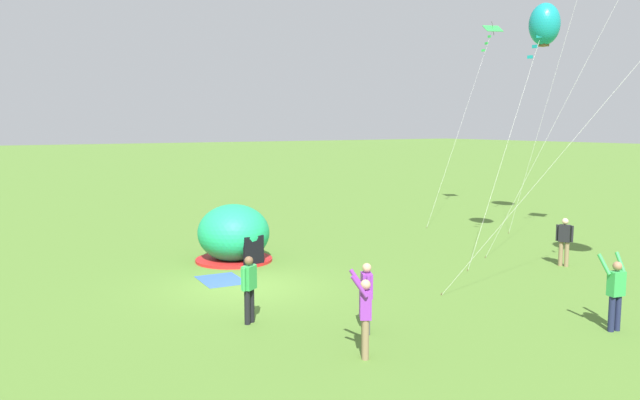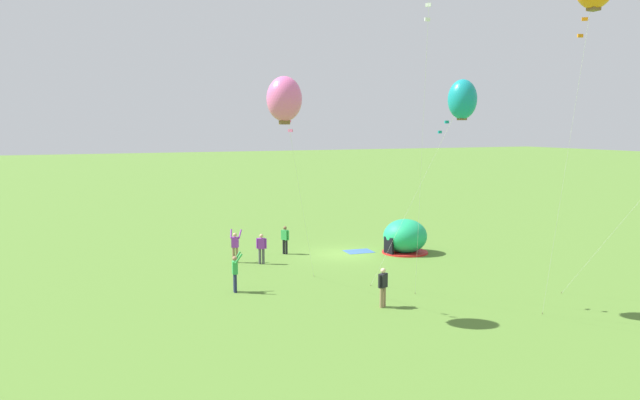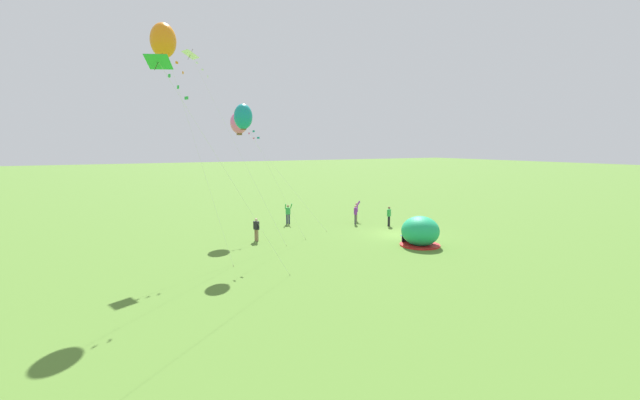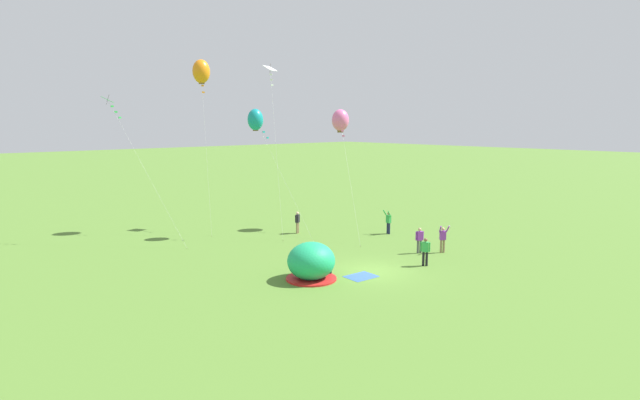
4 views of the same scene
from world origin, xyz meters
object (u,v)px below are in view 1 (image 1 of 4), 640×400
(person_far_back, at_px, (615,291))
(kite_teal, at_px, (544,24))
(person_arms_raised, at_px, (365,313))
(kite_green, at_px, (491,34))
(person_strolling, at_px, (367,294))
(person_center_field, at_px, (564,239))
(popup_tent, at_px, (234,234))
(person_near_tent, at_px, (249,286))

(person_far_back, xyz_separation_m, kite_teal, (-7.73, 6.67, 7.84))
(person_arms_raised, relative_size, kite_green, 0.18)
(person_strolling, distance_m, person_center_field, 10.36)
(popup_tent, relative_size, person_far_back, 1.49)
(person_near_tent, bearing_deg, person_center_field, 89.52)
(person_strolling, bearing_deg, kite_green, 126.13)
(person_near_tent, height_order, kite_teal, kite_teal)
(kite_green, bearing_deg, person_center_field, -35.34)
(person_strolling, bearing_deg, person_near_tent, -136.97)
(person_near_tent, height_order, person_strolling, same)
(person_near_tent, distance_m, kite_green, 24.52)
(person_far_back, bearing_deg, person_near_tent, -125.78)
(kite_green, bearing_deg, kite_teal, -35.92)
(person_arms_raised, height_order, kite_teal, kite_teal)
(person_center_field, bearing_deg, person_arms_raised, -73.29)
(popup_tent, height_order, person_arms_raised, popup_tent)
(kite_teal, bearing_deg, person_strolling, -68.44)
(person_strolling, bearing_deg, popup_tent, 176.09)
(popup_tent, bearing_deg, person_center_field, 53.88)
(person_far_back, height_order, kite_green, kite_green)
(person_arms_raised, distance_m, person_far_back, 6.43)
(person_strolling, bearing_deg, kite_teal, 111.56)
(popup_tent, relative_size, person_center_field, 1.63)
(person_strolling, height_order, person_center_field, same)
(person_far_back, distance_m, kite_green, 22.46)
(person_far_back, relative_size, person_center_field, 1.10)
(person_arms_raised, height_order, person_center_field, person_arms_raised)
(person_arms_raised, bearing_deg, kite_teal, 114.84)
(person_center_field, bearing_deg, person_near_tent, -90.48)
(kite_green, xyz_separation_m, kite_teal, (8.43, -6.11, -1.10))
(kite_green, height_order, kite_teal, kite_green)
(popup_tent, height_order, person_center_field, popup_tent)
(person_strolling, xyz_separation_m, person_center_field, (-2.08, 10.15, 0.00))
(popup_tent, distance_m, person_arms_raised, 10.42)
(person_arms_raised, xyz_separation_m, kite_teal, (-5.95, 12.84, 7.84))
(popup_tent, xyz_separation_m, kite_teal, (4.35, 11.26, 7.84))
(person_near_tent, relative_size, kite_green, 0.16)
(person_far_back, height_order, kite_teal, kite_teal)
(popup_tent, relative_size, person_near_tent, 1.63)
(person_near_tent, height_order, kite_green, kite_green)
(kite_green, distance_m, kite_teal, 10.47)
(person_strolling, distance_m, kite_teal, 15.00)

